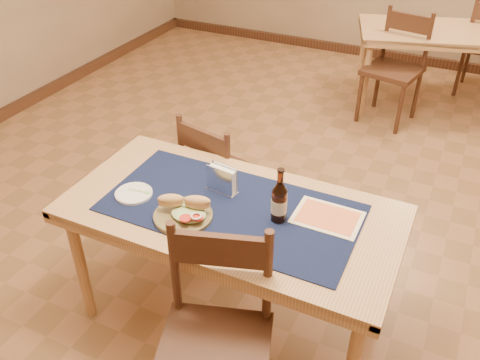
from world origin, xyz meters
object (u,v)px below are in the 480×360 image
at_px(back_table, 446,39).
at_px(beer_bottle, 279,202).
at_px(chair_main_far, 221,177).
at_px(chair_main_near, 215,340).
at_px(napkin_holder, 222,180).
at_px(main_table, 231,222).
at_px(sandwich_plate, 185,212).

bearing_deg(back_table, beer_bottle, -96.61).
distance_m(chair_main_far, chair_main_near, 1.25).
xyz_separation_m(chair_main_near, beer_bottle, (0.04, 0.55, 0.35)).
distance_m(back_table, chair_main_far, 2.81).
relative_size(back_table, napkin_holder, 10.30).
distance_m(main_table, beer_bottle, 0.30).
relative_size(back_table, chair_main_near, 1.74).
distance_m(back_table, sandwich_plate, 3.46).
bearing_deg(chair_main_near, beer_bottle, 85.34).
relative_size(beer_bottle, napkin_holder, 1.65).
distance_m(main_table, back_table, 3.27).
xyz_separation_m(sandwich_plate, beer_bottle, (0.40, 0.17, 0.07)).
height_order(main_table, sandwich_plate, sandwich_plate).
height_order(chair_main_far, sandwich_plate, chair_main_far).
height_order(sandwich_plate, napkin_holder, napkin_holder).
bearing_deg(napkin_holder, chair_main_far, 118.64).
distance_m(main_table, chair_main_far, 0.71).
bearing_deg(napkin_holder, chair_main_near, -65.67).
xyz_separation_m(back_table, chair_main_near, (-0.42, -3.75, -0.16)).
xyz_separation_m(chair_main_far, chair_main_near, (0.55, -1.12, 0.04)).
relative_size(chair_main_near, beer_bottle, 3.58).
bearing_deg(sandwich_plate, main_table, 44.59).
relative_size(main_table, chair_main_near, 1.64).
distance_m(back_table, chair_main_near, 3.78).
distance_m(back_table, napkin_holder, 3.19).
relative_size(main_table, napkin_holder, 9.68).
xyz_separation_m(chair_main_near, sandwich_plate, (-0.35, 0.38, 0.28)).
height_order(chair_main_near, sandwich_plate, chair_main_near).
relative_size(main_table, back_table, 0.94).
distance_m(sandwich_plate, napkin_holder, 0.27).
distance_m(chair_main_far, sandwich_plate, 0.83).
relative_size(back_table, sandwich_plate, 6.17).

